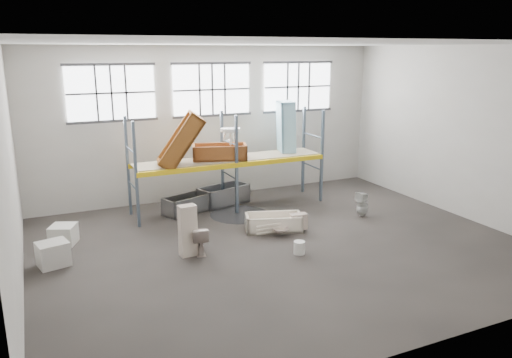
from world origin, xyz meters
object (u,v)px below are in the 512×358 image
bathtub_beige (274,222)px  toilet_white (362,204)px  blue_tub_upright (286,127)px  toilet_beige (199,240)px  bucket (299,248)px  steel_tub_right (224,195)px  rust_tub_flat (220,152)px  steel_tub_left (187,204)px  carton_near (53,254)px  cistern_tall (188,231)px

bathtub_beige → toilet_white: 2.97m
blue_tub_upright → toilet_beige: bearing=-141.0°
bucket → steel_tub_right: bearing=92.7°
rust_tub_flat → blue_tub_upright: 2.51m
bathtub_beige → toilet_white: bearing=18.0°
toilet_beige → steel_tub_right: 4.05m
bathtub_beige → steel_tub_left: steel_tub_left is taller
steel_tub_left → bucket: steel_tub_left is taller
bucket → carton_near: carton_near is taller
rust_tub_flat → carton_near: size_ratio=2.48×
cistern_tall → bucket: (2.50, -1.05, -0.48)m
bathtub_beige → steel_tub_right: (-0.38, 2.86, 0.07)m
bathtub_beige → bucket: 1.75m
bathtub_beige → rust_tub_flat: (-0.65, 2.43, 1.59)m
steel_tub_left → blue_tub_upright: blue_tub_upright is taller
bathtub_beige → cistern_tall: cistern_tall is taller
blue_tub_upright → cistern_tall: bearing=-142.7°
cistern_tall → toilet_white: (5.63, 0.67, -0.26)m
bucket → bathtub_beige: bearing=84.6°
toilet_beige → carton_near: toilet_beige is taller
toilet_beige → steel_tub_right: (1.99, 3.53, -0.05)m
bucket → cistern_tall: bearing=157.2°
toilet_beige → bucket: (2.20, -1.07, -0.19)m
bucket → carton_near: size_ratio=0.48×
steel_tub_left → blue_tub_upright: size_ratio=0.86×
toilet_beige → cistern_tall: (-0.29, -0.03, 0.29)m
steel_tub_left → rust_tub_flat: (1.07, -0.08, 1.55)m
bathtub_beige → carton_near: (-5.68, 0.04, 0.06)m
steel_tub_right → blue_tub_upright: size_ratio=0.96×
steel_tub_right → rust_tub_flat: 1.60m
bucket → carton_near: 5.80m
toilet_white → steel_tub_right: bearing=-141.7°
bathtub_beige → rust_tub_flat: size_ratio=0.94×
toilet_beige → carton_near: bearing=-1.6°
bathtub_beige → toilet_beige: size_ratio=2.21×
bucket → toilet_white: bearing=28.8°
rust_tub_flat → carton_near: bearing=-154.6°
rust_tub_flat → bucket: size_ratio=5.14×
toilet_white → cistern_tall: bearing=-94.2°
steel_tub_right → bucket: bearing=-87.3°
toilet_beige → steel_tub_right: size_ratio=0.43×
steel_tub_left → rust_tub_flat: 1.89m
rust_tub_flat → carton_near: rust_tub_flat is taller
toilet_white → blue_tub_upright: (-1.18, 2.71, 2.02)m
steel_tub_left → steel_tub_right: steel_tub_right is taller
cistern_tall → blue_tub_upright: size_ratio=0.75×
steel_tub_right → bucket: size_ratio=5.10×
toilet_white → carton_near: (-8.64, 0.06, -0.09)m
toilet_beige → rust_tub_flat: rust_tub_flat is taller
rust_tub_flat → blue_tub_upright: blue_tub_upright is taller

